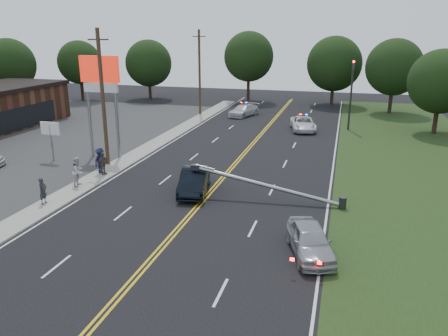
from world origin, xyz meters
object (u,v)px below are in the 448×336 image
(crashed_sedan, at_px, (194,181))
(bystander_a, at_px, (43,191))
(traffic_signal, at_px, (351,89))
(small_sign, at_px, (50,132))
(bystander_d, at_px, (103,163))
(waiting_sedan, at_px, (310,240))
(bystander_b, at_px, (78,171))
(bystander_c, at_px, (100,161))
(fallen_streetlight, at_px, (275,187))
(utility_pole_mid, at_px, (103,99))
(emergency_b, at_px, (244,110))
(utility_pole_far, at_px, (200,73))
(pylon_sign, at_px, (100,82))
(emergency_a, at_px, (303,124))

(crashed_sedan, distance_m, bystander_a, 8.92)
(traffic_signal, bearing_deg, crashed_sedan, -113.18)
(small_sign, distance_m, bystander_d, 6.43)
(traffic_signal, height_order, waiting_sedan, traffic_signal)
(bystander_b, distance_m, bystander_c, 2.72)
(fallen_streetlight, xyz_separation_m, utility_pole_mid, (-13.39, 4.00, 4.17))
(emergency_b, bearing_deg, crashed_sedan, -65.19)
(traffic_signal, distance_m, fallen_streetlight, 22.62)
(crashed_sedan, xyz_separation_m, waiting_sedan, (7.74, -6.26, -0.05))
(small_sign, bearing_deg, utility_pole_far, 77.69)
(fallen_streetlight, bearing_deg, traffic_signal, 79.41)
(traffic_signal, xyz_separation_m, fallen_streetlight, (-4.11, -22.00, -3.29))
(crashed_sedan, xyz_separation_m, bystander_b, (-7.56, -1.12, 0.32))
(utility_pole_mid, distance_m, bystander_b, 6.30)
(waiting_sedan, bearing_deg, bystander_a, 155.33)
(pylon_sign, height_order, emergency_b, pylon_sign)
(pylon_sign, xyz_separation_m, utility_pole_mid, (1.30, -2.00, -0.91))
(bystander_a, bearing_deg, bystander_d, -5.92)
(waiting_sedan, height_order, bystander_d, bystander_d)
(bystander_c, bearing_deg, utility_pole_far, 8.00)
(traffic_signal, relative_size, utility_pole_far, 0.70)
(fallen_streetlight, height_order, utility_pole_mid, utility_pole_mid)
(utility_pole_mid, relative_size, utility_pole_far, 1.00)
(crashed_sedan, bearing_deg, bystander_c, 155.96)
(traffic_signal, bearing_deg, emergency_b, 159.11)
(fallen_streetlight, relative_size, waiting_sedan, 2.26)
(fallen_streetlight, height_order, crashed_sedan, fallen_streetlight)
(bystander_d, bearing_deg, pylon_sign, 38.59)
(utility_pole_mid, bearing_deg, waiting_sedan, -31.97)
(utility_pole_far, relative_size, bystander_b, 5.24)
(utility_pole_far, height_order, bystander_d, utility_pole_far)
(bystander_d, bearing_deg, crashed_sedan, -89.70)
(emergency_b, height_order, bystander_c, bystander_c)
(fallen_streetlight, xyz_separation_m, crashed_sedan, (-5.17, 0.30, -0.16))
(utility_pole_far, relative_size, emergency_b, 2.08)
(traffic_signal, xyz_separation_m, bystander_b, (-16.85, -22.81, -3.13))
(pylon_sign, relative_size, bystander_d, 4.95)
(traffic_signal, xyz_separation_m, bystander_a, (-17.02, -26.12, -3.31))
(utility_pole_mid, relative_size, emergency_a, 2.02)
(pylon_sign, xyz_separation_m, small_sign, (-3.50, -2.00, -3.66))
(small_sign, height_order, bystander_b, small_sign)
(emergency_a, height_order, bystander_c, bystander_c)
(small_sign, bearing_deg, fallen_streetlight, -12.40)
(traffic_signal, bearing_deg, waiting_sedan, -93.16)
(small_sign, xyz_separation_m, bystander_a, (5.28, -8.13, -1.44))
(emergency_a, xyz_separation_m, bystander_d, (-11.97, -18.89, 0.24))
(small_sign, distance_m, utility_pole_far, 22.68)
(small_sign, distance_m, traffic_signal, 28.72)
(emergency_a, relative_size, emergency_b, 1.03)
(fallen_streetlight, height_order, waiting_sedan, fallen_streetlight)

